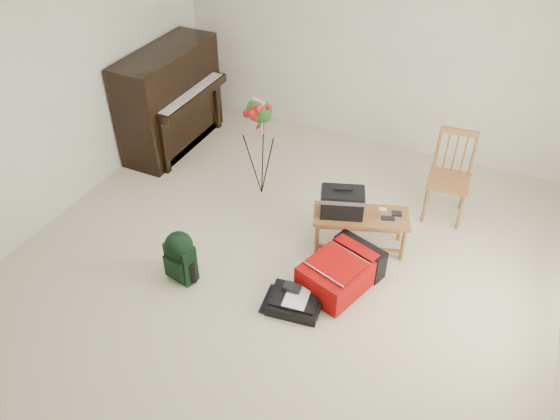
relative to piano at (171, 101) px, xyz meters
The scene contains 11 objects.
floor 2.77m from the piano, 36.20° to the right, with size 5.00×5.50×0.01m, color beige.
ceiling 3.31m from the piano, 36.20° to the right, with size 5.00×5.50×0.01m, color white.
wall_back 2.55m from the piano, 27.74° to the left, with size 5.00×0.04×2.50m, color silver.
wall_left 1.76m from the piano, 101.09° to the right, with size 0.04×5.50×2.50m, color silver.
piano is the anchor object (origin of this frame).
bench 2.80m from the piano, 18.76° to the right, with size 0.99×0.66×0.71m.
dining_chair 3.43m from the piano, ahead, with size 0.45×0.45×0.96m.
red_suitcase 3.17m from the piano, 26.96° to the right, with size 0.70×0.87×0.31m.
black_duffel 3.21m from the piano, 36.94° to the right, with size 0.51×0.43×0.19m.
green_backpack 2.50m from the piano, 54.80° to the right, with size 0.30×0.27×0.53m.
flower_stand 1.56m from the piano, 18.11° to the right, with size 0.46×0.46×1.20m.
Camera 1 is at (1.63, -3.35, 3.69)m, focal length 35.00 mm.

